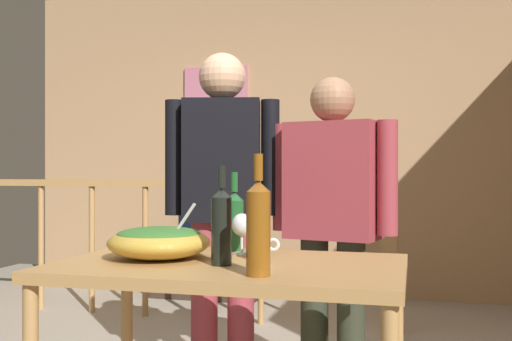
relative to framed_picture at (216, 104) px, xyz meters
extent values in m
cube|color=tan|center=(0.74, 0.06, -0.30)|extent=(5.01, 0.10, 2.74)
cube|color=#C5708A|center=(0.00, 0.00, 0.00)|extent=(0.59, 0.03, 0.68)
cylinder|color=#B2844C|center=(-1.07, -1.06, -1.19)|extent=(0.04, 0.04, 0.95)
cylinder|color=#B2844C|center=(-0.63, -1.06, -1.19)|extent=(0.04, 0.04, 0.95)
cylinder|color=#B2844C|center=(-0.19, -1.06, -1.19)|extent=(0.04, 0.04, 0.95)
cylinder|color=#B2844C|center=(0.25, -1.06, -1.19)|extent=(0.04, 0.04, 0.95)
cylinder|color=#B2844C|center=(0.69, -1.06, -1.19)|extent=(0.04, 0.04, 0.95)
cylinder|color=#B2844C|center=(1.13, -1.06, -1.19)|extent=(0.04, 0.04, 0.95)
cylinder|color=#B2844C|center=(1.57, -1.06, -1.19)|extent=(0.04, 0.04, 0.95)
cube|color=#B2844C|center=(0.03, -1.06, -0.69)|extent=(3.16, 0.07, 0.05)
cube|color=#B2844C|center=(1.57, -1.06, -1.14)|extent=(0.10, 0.10, 1.05)
cube|color=#38281E|center=(0.03, -0.29, -1.44)|extent=(0.90, 0.40, 0.45)
cube|color=black|center=(0.03, -0.29, -1.21)|extent=(0.20, 0.12, 0.02)
cylinder|color=black|center=(0.03, -0.29, -1.16)|extent=(0.03, 0.03, 0.08)
cube|color=black|center=(0.03, -0.32, -0.98)|extent=(0.49, 0.06, 0.27)
cube|color=black|center=(0.03, -0.35, -0.98)|extent=(0.45, 0.01, 0.24)
cube|color=#B2844C|center=(1.09, -3.09, -0.94)|extent=(1.22, 0.75, 0.04)
cylinder|color=#B2844C|center=(0.52, -2.75, -1.31)|extent=(0.05, 0.05, 0.71)
ellipsoid|color=gold|center=(0.82, -3.08, -0.86)|extent=(0.38, 0.38, 0.12)
ellipsoid|color=#38702D|center=(0.82, -3.08, -0.83)|extent=(0.31, 0.31, 0.05)
cylinder|color=silver|center=(0.89, -3.08, -0.81)|extent=(0.14, 0.01, 0.19)
cylinder|color=silver|center=(1.08, -2.91, -0.92)|extent=(0.07, 0.07, 0.01)
cylinder|color=silver|center=(1.08, -2.91, -0.88)|extent=(0.01, 0.01, 0.07)
ellipsoid|color=silver|center=(1.08, -2.91, -0.80)|extent=(0.08, 0.08, 0.09)
cylinder|color=#1E5628|center=(1.02, -2.78, -0.82)|extent=(0.08, 0.08, 0.20)
cone|color=#1E5628|center=(1.02, -2.78, -0.70)|extent=(0.08, 0.08, 0.03)
cylinder|color=#1E5628|center=(1.02, -2.78, -0.64)|extent=(0.03, 0.03, 0.08)
cylinder|color=black|center=(1.09, -3.16, -0.80)|extent=(0.07, 0.07, 0.23)
cone|color=black|center=(1.09, -3.16, -0.67)|extent=(0.07, 0.07, 0.03)
cylinder|color=black|center=(1.09, -3.16, -0.62)|extent=(0.03, 0.03, 0.08)
cylinder|color=brown|center=(1.26, -3.33, -0.79)|extent=(0.08, 0.08, 0.26)
cone|color=brown|center=(1.26, -3.33, -0.64)|extent=(0.08, 0.08, 0.03)
cylinder|color=brown|center=(1.26, -3.33, -0.59)|extent=(0.03, 0.03, 0.08)
cylinder|color=white|center=(1.19, -3.02, -0.87)|extent=(0.07, 0.07, 0.11)
torus|color=white|center=(1.24, -3.02, -0.86)|extent=(0.05, 0.01, 0.05)
cylinder|color=#9E3842|center=(0.91, -2.33, -1.25)|extent=(0.13, 0.13, 0.83)
cylinder|color=#9E3842|center=(0.74, -2.37, -1.25)|extent=(0.13, 0.13, 0.83)
cube|color=black|center=(0.82, -2.35, -0.55)|extent=(0.41, 0.30, 0.59)
cylinder|color=black|center=(1.05, -2.30, -0.53)|extent=(0.09, 0.09, 0.56)
cylinder|color=black|center=(0.60, -2.40, -0.53)|extent=(0.09, 0.09, 0.56)
sphere|color=#D8A884|center=(0.82, -2.35, -0.14)|extent=(0.23, 0.23, 0.23)
cylinder|color=#2D3323|center=(1.45, -2.37, -1.29)|extent=(0.13, 0.13, 0.76)
cylinder|color=#2D3323|center=(1.27, -2.33, -1.29)|extent=(0.13, 0.13, 0.76)
cube|color=#9E3842|center=(1.36, -2.35, -0.64)|extent=(0.45, 0.31, 0.54)
cylinder|color=#9E3842|center=(1.61, -2.41, -0.63)|extent=(0.09, 0.09, 0.51)
cylinder|color=#9E3842|center=(1.11, -2.29, -0.63)|extent=(0.09, 0.09, 0.51)
sphere|color=#A37556|center=(1.36, -2.35, -0.27)|extent=(0.21, 0.21, 0.21)
camera|label=1|loc=(1.72, -5.11, -0.60)|focal=41.97mm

